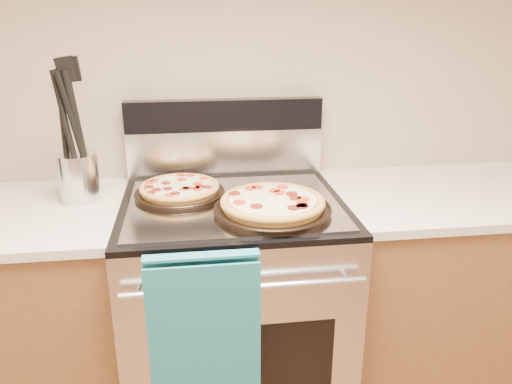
{
  "coord_description": "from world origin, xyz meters",
  "views": [
    {
      "loc": [
        -0.14,
        0.05,
        1.54
      ],
      "look_at": [
        0.07,
        1.55,
        0.99
      ],
      "focal_mm": 35.0,
      "sensor_mm": 36.0,
      "label": 1
    }
  ],
  "objects": [
    {
      "name": "wall_back",
      "position": [
        0.0,
        2.0,
        1.35
      ],
      "size": [
        4.0,
        0.0,
        4.0
      ],
      "primitive_type": "plane",
      "rotation": [
        1.57,
        0.0,
        0.0
      ],
      "color": "tan",
      "rests_on": "ground"
    },
    {
      "name": "range_body",
      "position": [
        0.0,
        1.65,
        0.45
      ],
      "size": [
        0.76,
        0.68,
        0.9
      ],
      "primitive_type": "cube",
      "color": "#B7B7BC",
      "rests_on": "ground"
    },
    {
      "name": "oven_window",
      "position": [
        0.0,
        1.31,
        0.45
      ],
      "size": [
        0.56,
        0.01,
        0.4
      ],
      "primitive_type": "cube",
      "color": "black",
      "rests_on": "range_body"
    },
    {
      "name": "cooktop",
      "position": [
        0.0,
        1.65,
        0.91
      ],
      "size": [
        0.76,
        0.68,
        0.02
      ],
      "primitive_type": "cube",
      "color": "black",
      "rests_on": "range_body"
    },
    {
      "name": "backsplash_lower",
      "position": [
        0.0,
        1.96,
        1.01
      ],
      "size": [
        0.76,
        0.06,
        0.18
      ],
      "primitive_type": "cube",
      "color": "silver",
      "rests_on": "cooktop"
    },
    {
      "name": "backsplash_upper",
      "position": [
        0.0,
        1.96,
        1.16
      ],
      "size": [
        0.76,
        0.06,
        0.12
      ],
      "primitive_type": "cube",
      "color": "black",
      "rests_on": "backsplash_lower"
    },
    {
      "name": "oven_handle",
      "position": [
        0.0,
        1.27,
        0.8
      ],
      "size": [
        0.7,
        0.03,
        0.03
      ],
      "primitive_type": "cylinder",
      "rotation": [
        0.0,
        1.57,
        0.0
      ],
      "color": "silver",
      "rests_on": "range_body"
    },
    {
      "name": "dish_towel",
      "position": [
        -0.12,
        1.27,
        0.7
      ],
      "size": [
        0.32,
        0.05,
        0.42
      ],
      "primitive_type": null,
      "color": "#1A5D84",
      "rests_on": "oven_handle"
    },
    {
      "name": "foil_sheet",
      "position": [
        0.0,
        1.62,
        0.92
      ],
      "size": [
        0.7,
        0.55,
        0.01
      ],
      "primitive_type": "cube",
      "color": "gray",
      "rests_on": "cooktop"
    },
    {
      "name": "cabinet_right",
      "position": [
        0.88,
        1.68,
        0.44
      ],
      "size": [
        1.0,
        0.62,
        0.88
      ],
      "primitive_type": "cube",
      "color": "brown",
      "rests_on": "ground"
    },
    {
      "name": "countertop_right",
      "position": [
        0.88,
        1.68,
        0.9
      ],
      "size": [
        1.02,
        0.64,
        0.03
      ],
      "primitive_type": "cube",
      "color": "beige",
      "rests_on": "cabinet_right"
    },
    {
      "name": "pepperoni_pizza_back",
      "position": [
        -0.18,
        1.72,
        0.95
      ],
      "size": [
        0.34,
        0.34,
        0.04
      ],
      "primitive_type": null,
      "rotation": [
        0.0,
        0.0,
        0.1
      ],
      "color": "#A87833",
      "rests_on": "foil_sheet"
    },
    {
      "name": "pepperoni_pizza_front",
      "position": [
        0.12,
        1.52,
        0.95
      ],
      "size": [
        0.38,
        0.38,
        0.05
      ],
      "primitive_type": null,
      "rotation": [
        0.0,
        0.0,
        -0.0
      ],
      "color": "#A87833",
      "rests_on": "foil_sheet"
    },
    {
      "name": "utensil_crock",
      "position": [
        -0.52,
        1.76,
        0.99
      ],
      "size": [
        0.18,
        0.18,
        0.17
      ],
      "primitive_type": "cylinder",
      "rotation": [
        0.0,
        0.0,
        -0.4
      ],
      "color": "silver",
      "rests_on": "countertop_left"
    }
  ]
}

